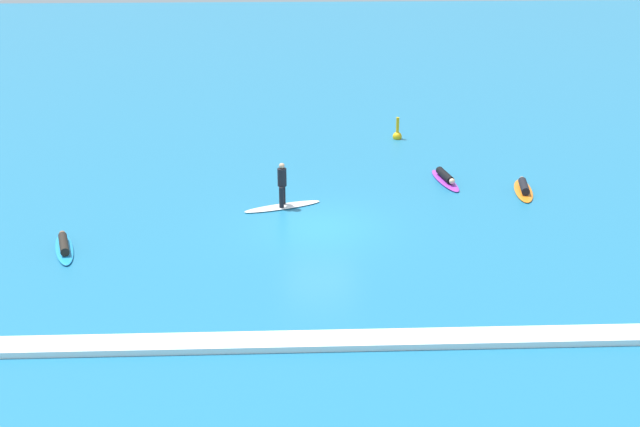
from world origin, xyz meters
The scene contains 7 objects.
ground_plane centered at (0.00, 0.00, 0.00)m, with size 120.00×120.00×0.00m, color #1E6B93.
surfer_on_blue_board centered at (-8.76, -1.78, 0.14)m, with size 1.36×2.88×0.40m.
surfer_on_purple_board centered at (5.40, 4.67, 0.15)m, with size 1.09×2.91×0.42m.
surfer_on_white_board centered at (-1.36, 1.97, 0.51)m, with size 3.08×1.63×1.79m.
surfer_on_orange_board centered at (8.33, 3.35, 0.14)m, with size 1.11×2.83×0.41m.
marker_buoy centered at (4.18, 11.01, 0.20)m, with size 0.45×0.45×1.17m.
wave_crest centered at (0.00, -8.39, 0.09)m, with size 19.00×0.90×0.18m, color white.
Camera 1 is at (-1.15, -28.71, 11.80)m, focal length 48.15 mm.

